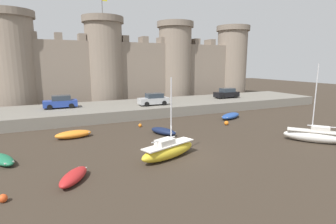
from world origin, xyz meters
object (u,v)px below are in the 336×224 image
(sailboat_midflat_centre, at_px, (168,150))
(rowboat_near_channel_right, at_px, (163,131))
(mooring_buoy_mid_mud, at_px, (140,125))
(car_quay_centre_west, at_px, (61,102))
(rowboat_near_channel_left, at_px, (74,176))
(rowboat_foreground_centre, at_px, (231,116))
(rowboat_midflat_right, at_px, (73,134))
(car_quay_east, at_px, (154,99))
(sailboat_foreground_left, at_px, (315,135))
(mooring_buoy_near_channel, at_px, (226,123))
(mooring_buoy_off_centre, at_px, (3,198))
(rowboat_midflat_left, at_px, (2,159))
(car_quay_west, at_px, (227,93))

(sailboat_midflat_centre, bearing_deg, rowboat_near_channel_right, 69.54)
(mooring_buoy_mid_mud, bearing_deg, car_quay_centre_west, 131.09)
(rowboat_near_channel_left, bearing_deg, rowboat_foreground_centre, 28.39)
(rowboat_foreground_centre, height_order, rowboat_midflat_right, rowboat_midflat_right)
(rowboat_midflat_right, xyz_separation_m, car_quay_east, (11.27, 7.64, 1.73))
(rowboat_midflat_right, bearing_deg, rowboat_near_channel_left, -95.12)
(sailboat_foreground_left, distance_m, mooring_buoy_mid_mud, 17.34)
(rowboat_midflat_right, bearing_deg, sailboat_foreground_left, -28.26)
(rowboat_foreground_centre, height_order, sailboat_foreground_left, sailboat_foreground_left)
(rowboat_near_channel_left, relative_size, mooring_buoy_near_channel, 5.91)
(car_quay_east, bearing_deg, mooring_buoy_mid_mud, -123.66)
(rowboat_midflat_right, height_order, mooring_buoy_off_centre, rowboat_midflat_right)
(rowboat_midflat_right, height_order, car_quay_east, car_quay_east)
(mooring_buoy_mid_mud, xyz_separation_m, car_quay_centre_west, (-7.72, 8.85, 1.92))
(rowboat_near_channel_right, distance_m, mooring_buoy_off_centre, 15.24)
(rowboat_near_channel_left, bearing_deg, rowboat_midflat_right, 84.88)
(sailboat_midflat_centre, xyz_separation_m, rowboat_midflat_left, (-11.17, 4.00, -0.34))
(sailboat_foreground_left, xyz_separation_m, mooring_buoy_off_centre, (-24.07, -0.33, -0.42))
(car_quay_centre_west, bearing_deg, rowboat_midflat_left, -107.29)
(mooring_buoy_mid_mud, height_order, car_quay_east, car_quay_east)
(rowboat_foreground_centre, relative_size, sailboat_foreground_left, 0.59)
(rowboat_near_channel_right, height_order, car_quay_west, car_quay_west)
(sailboat_foreground_left, bearing_deg, rowboat_midflat_right, 151.74)
(rowboat_midflat_right, xyz_separation_m, rowboat_midflat_left, (-5.22, -4.72, -0.06))
(rowboat_foreground_centre, xyz_separation_m, car_quay_west, (5.74, 8.50, 1.75))
(rowboat_near_channel_right, xyz_separation_m, mooring_buoy_near_channel, (8.24, 0.67, -0.11))
(mooring_buoy_mid_mud, relative_size, car_quay_centre_west, 0.09)
(rowboat_midflat_left, bearing_deg, mooring_buoy_off_centre, -82.65)
(rowboat_near_channel_left, distance_m, rowboat_foreground_centre, 22.91)
(rowboat_near_channel_left, height_order, rowboat_midflat_right, rowboat_midflat_right)
(rowboat_near_channel_left, distance_m, mooring_buoy_off_centre, 3.67)
(mooring_buoy_near_channel, bearing_deg, rowboat_midflat_right, 173.77)
(car_quay_east, bearing_deg, rowboat_midflat_right, -145.87)
(rowboat_near_channel_left, xyz_separation_m, rowboat_midflat_left, (-4.34, 5.19, -0.03))
(mooring_buoy_near_channel, relative_size, car_quay_centre_west, 0.12)
(mooring_buoy_off_centre, bearing_deg, rowboat_foreground_centre, 26.58)
(sailboat_foreground_left, xyz_separation_m, rowboat_near_channel_right, (-11.36, 8.08, -0.28))
(mooring_buoy_off_centre, bearing_deg, rowboat_near_channel_right, 33.49)
(rowboat_near_channel_right, relative_size, car_quay_centre_west, 0.79)
(rowboat_foreground_centre, xyz_separation_m, rowboat_near_channel_right, (-10.99, -3.45, -0.00))
(rowboat_foreground_centre, distance_m, sailboat_foreground_left, 11.54)
(sailboat_foreground_left, distance_m, rowboat_midflat_right, 22.29)
(mooring_buoy_mid_mud, relative_size, mooring_buoy_off_centre, 0.88)
(rowboat_near_channel_left, distance_m, car_quay_centre_west, 20.35)
(mooring_buoy_mid_mud, bearing_deg, car_quay_east, 56.34)
(mooring_buoy_mid_mud, distance_m, mooring_buoy_near_channel, 9.90)
(sailboat_midflat_centre, height_order, mooring_buoy_mid_mud, sailboat_midflat_centre)
(rowboat_near_channel_left, bearing_deg, mooring_buoy_mid_mud, 54.75)
(rowboat_near_channel_right, bearing_deg, sailboat_midflat_centre, -110.46)
(rowboat_near_channel_right, distance_m, mooring_buoy_mid_mud, 4.13)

